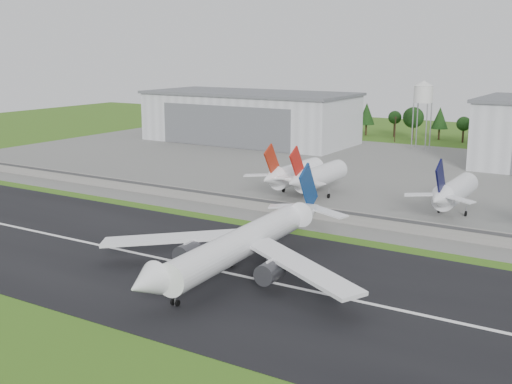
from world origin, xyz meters
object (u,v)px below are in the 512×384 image
Objects in this scene: parked_jet_red_b at (316,177)px; parked_jet_navy at (452,192)px; main_airliner at (237,252)px; parked_jet_red_a at (292,174)px.

parked_jet_red_b is 39.04m from parked_jet_navy.
main_airliner is at bearing -75.85° from parked_jet_red_b.
parked_jet_red_a is at bearing 179.99° from parked_jet_red_b.
parked_jet_red_b is at bearing -78.92° from main_airliner.
parked_jet_red_a reaches higher than parked_jet_navy.
main_airliner is 70.59m from parked_jet_navy.
main_airliner is 1.89× the size of parked_jet_red_a.
parked_jet_red_a is 1.00× the size of parked_jet_red_b.
parked_jet_red_a is 7.93m from parked_jet_red_b.
main_airliner reaches higher than parked_jet_navy.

